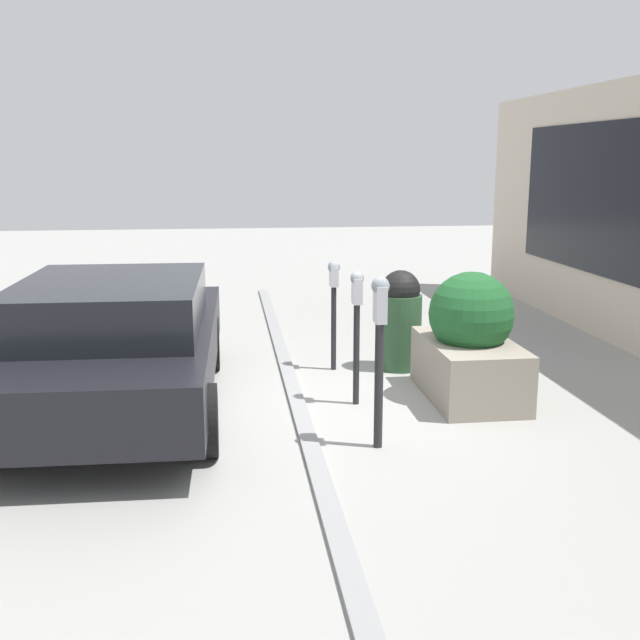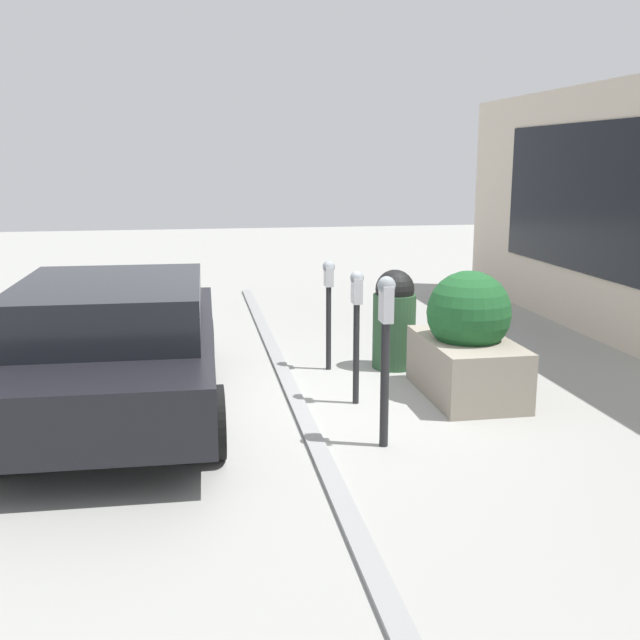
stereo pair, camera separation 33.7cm
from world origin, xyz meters
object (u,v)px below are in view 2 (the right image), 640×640
Objects in this scene: parking_meter_second at (357,313)px; planter_box at (467,343)px; parking_meter_nearest at (386,334)px; parking_meter_middle at (329,293)px; parked_car_front at (114,343)px; trash_bin at (394,319)px.

planter_box is (0.05, -1.21, -0.37)m from parking_meter_second.
parking_meter_nearest reaches higher than parking_meter_second.
parking_meter_middle is 0.87× the size of planter_box.
parking_meter_middle is at bearing 1.93° from parking_meter_second.
parked_car_front is (-1.20, 2.34, -0.21)m from parking_meter_middle.
trash_bin is at bearing -68.51° from parked_car_front.
parking_meter_second reaches higher than parked_car_front.
parking_meter_nearest is 1.09× the size of parking_meter_second.
parking_meter_second is 1.50m from trash_bin.
parking_meter_nearest reaches higher than trash_bin.
parking_meter_second is 1.30m from parking_meter_middle.
planter_box is at bearing -134.98° from parking_meter_middle.
parked_car_front is (1.28, 2.37, -0.30)m from parking_meter_nearest.
parking_meter_second reaches higher than trash_bin.
parking_meter_middle is (1.30, 0.04, -0.02)m from parking_meter_second.
planter_box is (1.23, -1.22, -0.43)m from parking_meter_nearest.
parking_meter_second is at bearing -91.11° from parked_car_front.
parking_meter_middle is at bearing -61.66° from parked_car_front.
parking_meter_nearest is at bearing -179.31° from parking_meter_middle.
planter_box is 1.29m from trash_bin.
parked_car_front reaches higher than trash_bin.
parking_meter_second is at bearing 149.27° from trash_bin.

